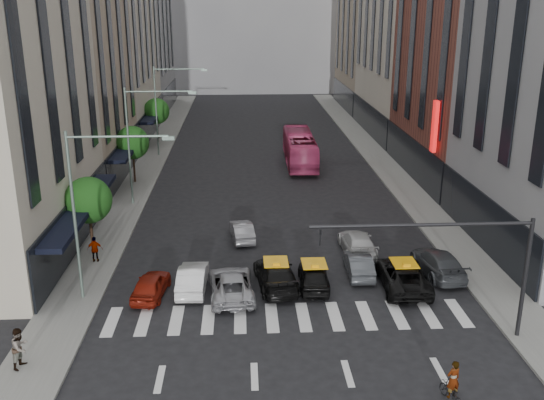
{
  "coord_description": "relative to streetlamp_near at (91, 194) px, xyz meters",
  "views": [
    {
      "loc": [
        -2.39,
        -25.65,
        15.11
      ],
      "look_at": [
        -0.64,
        8.4,
        4.0
      ],
      "focal_mm": 40.0,
      "sensor_mm": 36.0,
      "label": 1
    }
  ],
  "objects": [
    {
      "name": "car_white_front",
      "position": [
        4.84,
        0.88,
        -5.2
      ],
      "size": [
        1.6,
        4.32,
        1.41
      ],
      "primitive_type": "imported",
      "rotation": [
        0.0,
        0.0,
        3.12
      ],
      "color": "white",
      "rests_on": "ground"
    },
    {
      "name": "tree_near",
      "position": [
        -1.76,
        6.0,
        -2.25
      ],
      "size": [
        2.88,
        2.88,
        4.95
      ],
      "color": "black",
      "rests_on": "sidewalk_left"
    },
    {
      "name": "taxi_right",
      "position": [
        16.5,
        0.56,
        -5.17
      ],
      "size": [
        2.69,
        5.4,
        1.47
      ],
      "primitive_type": "imported",
      "rotation": [
        0.0,
        0.0,
        3.09
      ],
      "color": "black",
      "rests_on": "ground"
    },
    {
      "name": "sidewalk_left",
      "position": [
        -1.46,
        26.0,
        -5.83
      ],
      "size": [
        3.0,
        96.0,
        0.15
      ],
      "primitive_type": "cube",
      "color": "slate",
      "rests_on": "ground"
    },
    {
      "name": "sidewalk_right",
      "position": [
        21.54,
        26.0,
        -5.83
      ],
      "size": [
        3.0,
        96.0,
        0.15
      ],
      "primitive_type": "cube",
      "color": "slate",
      "rests_on": "ground"
    },
    {
      "name": "pedestrian_far",
      "position": [
        -1.3,
        4.7,
        -4.96
      ],
      "size": [
        0.95,
        0.43,
        1.6
      ],
      "primitive_type": "imported",
      "rotation": [
        0.0,
        0.0,
        3.18
      ],
      "color": "gray",
      "rests_on": "sidewalk_left"
    },
    {
      "name": "car_grey_curb",
      "position": [
        18.98,
        2.17,
        -5.18
      ],
      "size": [
        2.42,
        5.13,
        1.45
      ],
      "primitive_type": "imported",
      "rotation": [
        0.0,
        0.0,
        3.22
      ],
      "color": "#3D4044",
      "rests_on": "ground"
    },
    {
      "name": "tree_far",
      "position": [
        -1.76,
        38.0,
        -2.25
      ],
      "size": [
        2.88,
        2.88,
        4.95
      ],
      "color": "black",
      "rests_on": "sidewalk_left"
    },
    {
      "name": "motorcycle",
      "position": [
        15.8,
        -9.66,
        -5.49
      ],
      "size": [
        1.01,
        1.68,
        0.83
      ],
      "primitive_type": "imported",
      "rotation": [
        0.0,
        0.0,
        3.45
      ],
      "color": "black",
      "rests_on": "ground"
    },
    {
      "name": "building_right_d",
      "position": [
        27.04,
        61.0,
        8.1
      ],
      "size": [
        8.0,
        18.0,
        28.0
      ],
      "primitive_type": "cube",
      "color": "tan",
      "rests_on": "ground"
    },
    {
      "name": "car_grey_mid",
      "position": [
        14.34,
        2.36,
        -5.25
      ],
      "size": [
        1.48,
        3.98,
        1.3
      ],
      "primitive_type": "imported",
      "rotation": [
        0.0,
        0.0,
        3.11
      ],
      "color": "#3D4044",
      "rests_on": "ground"
    },
    {
      "name": "rider",
      "position": [
        15.8,
        -9.66,
        -4.25
      ],
      "size": [
        0.69,
        0.55,
        1.63
      ],
      "primitive_type": "imported",
      "rotation": [
        0.0,
        0.0,
        3.45
      ],
      "color": "gray",
      "rests_on": "motorcycle"
    },
    {
      "name": "liberty_sign",
      "position": [
        22.64,
        16.0,
        0.1
      ],
      "size": [
        0.3,
        0.7,
        4.0
      ],
      "color": "red",
      "rests_on": "ground"
    },
    {
      "name": "streetlamp_near",
      "position": [
        0.0,
        0.0,
        0.0
      ],
      "size": [
        5.38,
        0.25,
        9.0
      ],
      "color": "gray",
      "rests_on": "sidewalk_left"
    },
    {
      "name": "taxi_left",
      "position": [
        9.44,
        1.05,
        -5.17
      ],
      "size": [
        2.6,
        5.26,
        1.47
      ],
      "primitive_type": "imported",
      "rotation": [
        0.0,
        0.0,
        3.25
      ],
      "color": "black",
      "rests_on": "ground"
    },
    {
      "name": "streetlamp_far",
      "position": [
        0.0,
        32.0,
        0.0
      ],
      "size": [
        5.38,
        0.25,
        9.0
      ],
      "color": "gray",
      "rests_on": "sidewalk_left"
    },
    {
      "name": "car_red",
      "position": [
        2.64,
        0.22,
        -5.25
      ],
      "size": [
        1.99,
        3.98,
        1.3
      ],
      "primitive_type": "imported",
      "rotation": [
        0.0,
        0.0,
        3.02
      ],
      "color": "maroon",
      "rests_on": "ground"
    },
    {
      "name": "ground",
      "position": [
        10.04,
        -4.0,
        -5.9
      ],
      "size": [
        160.0,
        160.0,
        0.0
      ],
      "primitive_type": "plane",
      "color": "black",
      "rests_on": "ground"
    },
    {
      "name": "bus",
      "position": [
        13.33,
        27.95,
        -4.33
      ],
      "size": [
        2.8,
        11.34,
        3.15
      ],
      "primitive_type": "imported",
      "rotation": [
        0.0,
        0.0,
        3.13
      ],
      "color": "#C2396A",
      "rests_on": "ground"
    },
    {
      "name": "building_right_b",
      "position": [
        27.04,
        23.0,
        7.1
      ],
      "size": [
        8.0,
        18.0,
        26.0
      ],
      "primitive_type": "cube",
      "color": "brown",
      "rests_on": "ground"
    },
    {
      "name": "car_row2_left",
      "position": [
        7.59,
        8.23,
        -5.28
      ],
      "size": [
        1.82,
        3.94,
        1.25
      ],
      "primitive_type": "imported",
      "rotation": [
        0.0,
        0.0,
        3.28
      ],
      "color": "gray",
      "rests_on": "ground"
    },
    {
      "name": "taxi_center",
      "position": [
        11.55,
        0.86,
        -5.2
      ],
      "size": [
        1.86,
        4.19,
        1.4
      ],
      "primitive_type": "imported",
      "rotation": [
        0.0,
        0.0,
        3.09
      ],
      "color": "black",
      "rests_on": "ground"
    },
    {
      "name": "tree_mid",
      "position": [
        -1.76,
        22.0,
        -2.25
      ],
      "size": [
        2.88,
        2.88,
        4.95
      ],
      "color": "black",
      "rests_on": "sidewalk_left"
    },
    {
      "name": "car_row2_right",
      "position": [
        14.87,
        5.54,
        -5.21
      ],
      "size": [
        1.97,
        4.81,
        1.39
      ],
      "primitive_type": "imported",
      "rotation": [
        0.0,
        0.0,
        3.15
      ],
      "color": "#B8B8B8",
      "rests_on": "ground"
    },
    {
      "name": "pedestrian_near",
      "position": [
        -1.96,
        -6.46,
        -4.83
      ],
      "size": [
        0.93,
        1.06,
        1.84
      ],
      "primitive_type": "imported",
      "rotation": [
        0.0,
        0.0,
        1.27
      ],
      "color": "gray",
      "rests_on": "sidewalk_left"
    },
    {
      "name": "building_left_b",
      "position": [
        -6.96,
        24.0,
        6.1
      ],
      "size": [
        8.0,
        16.0,
        24.0
      ],
      "primitive_type": "cube",
      "color": "tan",
      "rests_on": "ground"
    },
    {
      "name": "car_silver",
      "position": [
        6.99,
        0.04,
        -5.21
      ],
      "size": [
        2.65,
        5.13,
        1.38
      ],
      "primitive_type": "imported",
      "rotation": [
        0.0,
        0.0,
        3.21
      ],
      "color": "#A0A0A5",
      "rests_on": "ground"
    },
    {
      "name": "traffic_signal",
      "position": [
        17.74,
        -5.0,
        -1.43
      ],
      "size": [
        10.1,
        0.2,
        6.0
      ],
      "color": "black",
      "rests_on": "ground"
    },
    {
      "name": "streetlamp_mid",
      "position": [
        0.0,
        16.0,
        0.0
      ],
      "size": [
        5.38,
        0.25,
        9.0
      ],
      "color": "gray",
      "rests_on": "sidewalk_left"
    },
    {
      "name": "building_left_d",
      "position": [
        -6.96,
        61.0,
        9.1
      ],
      "size": [
        8.0,
        18.0,
        30.0
      ],
      "primitive_type": "cube",
      "color": "gray",
      "rests_on": "ground"
    }
  ]
}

